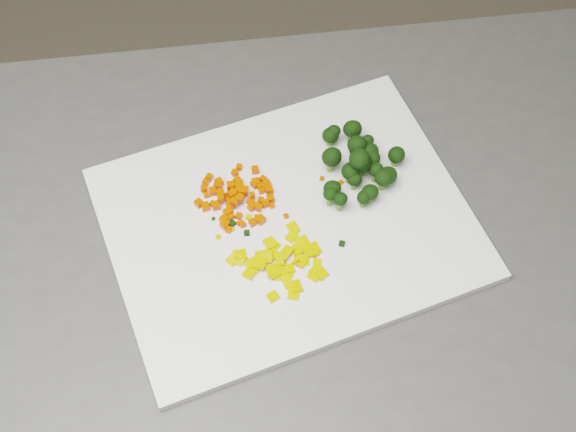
# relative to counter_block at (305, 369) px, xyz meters

# --- Properties ---
(counter_block) EXTENTS (1.00, 0.79, 0.90)m
(counter_block) POSITION_rel_counter_block_xyz_m (0.00, 0.00, 0.00)
(counter_block) COLOR #4B4B48
(counter_block) RESTS_ON ground
(cutting_board) EXTENTS (0.51, 0.47, 0.01)m
(cutting_board) POSITION_rel_counter_block_xyz_m (-0.03, 0.00, 0.46)
(cutting_board) COLOR white
(cutting_board) RESTS_ON counter_block
(carrot_pile) EXTENTS (0.09, 0.09, 0.03)m
(carrot_pile) POSITION_rel_counter_block_xyz_m (-0.09, 0.03, 0.47)
(carrot_pile) COLOR #E53E02
(carrot_pile) RESTS_ON cutting_board
(pepper_pile) EXTENTS (0.11, 0.11, 0.01)m
(pepper_pile) POSITION_rel_counter_block_xyz_m (-0.04, -0.05, 0.47)
(pepper_pile) COLOR gold
(pepper_pile) RESTS_ON cutting_board
(broccoli_pile) EXTENTS (0.11, 0.11, 0.05)m
(broccoli_pile) POSITION_rel_counter_block_xyz_m (0.04, 0.07, 0.49)
(broccoli_pile) COLOR black
(broccoli_pile) RESTS_ON cutting_board
(carrot_cube_0) EXTENTS (0.01, 0.01, 0.01)m
(carrot_cube_0) POSITION_rel_counter_block_xyz_m (-0.06, 0.02, 0.46)
(carrot_cube_0) COLOR #E53E02
(carrot_cube_0) RESTS_ON carrot_pile
(carrot_cube_1) EXTENTS (0.01, 0.01, 0.01)m
(carrot_cube_1) POSITION_rel_counter_block_xyz_m (-0.11, 0.02, 0.47)
(carrot_cube_1) COLOR #E53E02
(carrot_cube_1) RESTS_ON carrot_pile
(carrot_cube_2) EXTENTS (0.01, 0.01, 0.01)m
(carrot_cube_2) POSITION_rel_counter_block_xyz_m (-0.08, 0.03, 0.47)
(carrot_cube_2) COLOR #E53E02
(carrot_cube_2) RESTS_ON carrot_pile
(carrot_cube_3) EXTENTS (0.01, 0.01, 0.01)m
(carrot_cube_3) POSITION_rel_counter_block_xyz_m (-0.10, 0.03, 0.46)
(carrot_cube_3) COLOR #E53E02
(carrot_cube_3) RESTS_ON carrot_pile
(carrot_cube_4) EXTENTS (0.01, 0.01, 0.01)m
(carrot_cube_4) POSITION_rel_counter_block_xyz_m (-0.07, 0.05, 0.47)
(carrot_cube_4) COLOR #E53E02
(carrot_cube_4) RESTS_ON carrot_pile
(carrot_cube_5) EXTENTS (0.01, 0.01, 0.01)m
(carrot_cube_5) POSITION_rel_counter_block_xyz_m (-0.10, -0.01, 0.47)
(carrot_cube_5) COLOR #E53E02
(carrot_cube_5) RESTS_ON carrot_pile
(carrot_cube_6) EXTENTS (0.01, 0.01, 0.01)m
(carrot_cube_6) POSITION_rel_counter_block_xyz_m (-0.06, -0.00, 0.47)
(carrot_cube_6) COLOR #E53E02
(carrot_cube_6) RESTS_ON carrot_pile
(carrot_cube_7) EXTENTS (0.01, 0.01, 0.01)m
(carrot_cube_7) POSITION_rel_counter_block_xyz_m (-0.10, -0.02, 0.46)
(carrot_cube_7) COLOR #E53E02
(carrot_cube_7) RESTS_ON carrot_pile
(carrot_cube_8) EXTENTS (0.01, 0.01, 0.01)m
(carrot_cube_8) POSITION_rel_counter_block_xyz_m (-0.09, 0.03, 0.47)
(carrot_cube_8) COLOR #E53E02
(carrot_cube_8) RESTS_ON carrot_pile
(carrot_cube_9) EXTENTS (0.01, 0.01, 0.01)m
(carrot_cube_9) POSITION_rel_counter_block_xyz_m (-0.07, 0.05, 0.47)
(carrot_cube_9) COLOR #E53E02
(carrot_cube_9) RESTS_ON carrot_pile
(carrot_cube_10) EXTENTS (0.01, 0.01, 0.01)m
(carrot_cube_10) POSITION_rel_counter_block_xyz_m (-0.08, -0.01, 0.46)
(carrot_cube_10) COLOR #E53E02
(carrot_cube_10) RESTS_ON carrot_pile
(carrot_cube_11) EXTENTS (0.01, 0.01, 0.01)m
(carrot_cube_11) POSITION_rel_counter_block_xyz_m (-0.10, -0.00, 0.46)
(carrot_cube_11) COLOR #E53E02
(carrot_cube_11) RESTS_ON carrot_pile
(carrot_cube_12) EXTENTS (0.01, 0.01, 0.01)m
(carrot_cube_12) POSITION_rel_counter_block_xyz_m (-0.13, 0.03, 0.46)
(carrot_cube_12) COLOR #E53E02
(carrot_cube_12) RESTS_ON carrot_pile
(carrot_cube_13) EXTENTS (0.01, 0.01, 0.01)m
(carrot_cube_13) POSITION_rel_counter_block_xyz_m (-0.09, 0.00, 0.46)
(carrot_cube_13) COLOR #E53E02
(carrot_cube_13) RESTS_ON carrot_pile
(carrot_cube_14) EXTENTS (0.01, 0.01, 0.01)m
(carrot_cube_14) POSITION_rel_counter_block_xyz_m (-0.06, 0.03, 0.46)
(carrot_cube_14) COLOR #E53E02
(carrot_cube_14) RESTS_ON carrot_pile
(carrot_cube_15) EXTENTS (0.01, 0.01, 0.01)m
(carrot_cube_15) POSITION_rel_counter_block_xyz_m (-0.06, 0.06, 0.46)
(carrot_cube_15) COLOR #E53E02
(carrot_cube_15) RESTS_ON carrot_pile
(carrot_cube_16) EXTENTS (0.01, 0.01, 0.01)m
(carrot_cube_16) POSITION_rel_counter_block_xyz_m (-0.12, 0.03, 0.47)
(carrot_cube_16) COLOR #E53E02
(carrot_cube_16) RESTS_ON carrot_pile
(carrot_cube_17) EXTENTS (0.01, 0.01, 0.01)m
(carrot_cube_17) POSITION_rel_counter_block_xyz_m (-0.07, 0.02, 0.47)
(carrot_cube_17) COLOR #E53E02
(carrot_cube_17) RESTS_ON carrot_pile
(carrot_cube_18) EXTENTS (0.01, 0.01, 0.01)m
(carrot_cube_18) POSITION_rel_counter_block_xyz_m (-0.12, 0.02, 0.46)
(carrot_cube_18) COLOR #E53E02
(carrot_cube_18) RESTS_ON carrot_pile
(carrot_cube_19) EXTENTS (0.01, 0.01, 0.01)m
(carrot_cube_19) POSITION_rel_counter_block_xyz_m (-0.10, 0.03, 0.47)
(carrot_cube_19) COLOR #E53E02
(carrot_cube_19) RESTS_ON carrot_pile
(carrot_cube_20) EXTENTS (0.01, 0.01, 0.01)m
(carrot_cube_20) POSITION_rel_counter_block_xyz_m (-0.09, 0.05, 0.47)
(carrot_cube_20) COLOR #E53E02
(carrot_cube_20) RESTS_ON carrot_pile
(carrot_cube_21) EXTENTS (0.01, 0.01, 0.01)m
(carrot_cube_21) POSITION_rel_counter_block_xyz_m (-0.09, 0.02, 0.46)
(carrot_cube_21) COLOR #E53E02
(carrot_cube_21) RESTS_ON carrot_pile
(carrot_cube_22) EXTENTS (0.01, 0.01, 0.01)m
(carrot_cube_22) POSITION_rel_counter_block_xyz_m (-0.10, -0.01, 0.47)
(carrot_cube_22) COLOR #E53E02
(carrot_cube_22) RESTS_ON carrot_pile
(carrot_cube_23) EXTENTS (0.01, 0.01, 0.01)m
(carrot_cube_23) POSITION_rel_counter_block_xyz_m (-0.10, 0.02, 0.46)
(carrot_cube_23) COLOR #E53E02
(carrot_cube_23) RESTS_ON carrot_pile
(carrot_cube_24) EXTENTS (0.01, 0.01, 0.01)m
(carrot_cube_24) POSITION_rel_counter_block_xyz_m (-0.09, 0.03, 0.47)
(carrot_cube_24) COLOR #E53E02
(carrot_cube_24) RESTS_ON carrot_pile
(carrot_cube_25) EXTENTS (0.01, 0.01, 0.01)m
(carrot_cube_25) POSITION_rel_counter_block_xyz_m (-0.09, 0.04, 0.47)
(carrot_cube_25) COLOR #E53E02
(carrot_cube_25) RESTS_ON carrot_pile
(carrot_cube_26) EXTENTS (0.01, 0.01, 0.01)m
(carrot_cube_26) POSITION_rel_counter_block_xyz_m (-0.11, 0.01, 0.47)
(carrot_cube_26) COLOR #E53E02
(carrot_cube_26) RESTS_ON carrot_pile
(carrot_cube_27) EXTENTS (0.01, 0.01, 0.01)m
(carrot_cube_27) POSITION_rel_counter_block_xyz_m (-0.09, 0.02, 0.47)
(carrot_cube_27) COLOR #E53E02
(carrot_cube_27) RESTS_ON carrot_pile
(carrot_cube_28) EXTENTS (0.01, 0.01, 0.01)m
(carrot_cube_28) POSITION_rel_counter_block_xyz_m (-0.09, 0.00, 0.46)
(carrot_cube_28) COLOR #E53E02
(carrot_cube_28) RESTS_ON carrot_pile
(carrot_cube_29) EXTENTS (0.01, 0.01, 0.01)m
(carrot_cube_29) POSITION_rel_counter_block_xyz_m (-0.10, 0.06, 0.46)
(carrot_cube_29) COLOR #E53E02
(carrot_cube_29) RESTS_ON carrot_pile
(carrot_cube_30) EXTENTS (0.01, 0.01, 0.01)m
(carrot_cube_30) POSITION_rel_counter_block_xyz_m (-0.05, 0.04, 0.47)
(carrot_cube_30) COLOR #E53E02
(carrot_cube_30) RESTS_ON carrot_pile
(carrot_cube_31) EXTENTS (0.01, 0.01, 0.01)m
(carrot_cube_31) POSITION_rel_counter_block_xyz_m (-0.09, 0.02, 0.47)
(carrot_cube_31) COLOR #E53E02
(carrot_cube_31) RESTS_ON carrot_pile
(carrot_cube_32) EXTENTS (0.01, 0.01, 0.01)m
(carrot_cube_32) POSITION_rel_counter_block_xyz_m (-0.12, 0.04, 0.46)
(carrot_cube_32) COLOR #E53E02
(carrot_cube_32) RESTS_ON carrot_pile
(carrot_cube_33) EXTENTS (0.01, 0.01, 0.01)m
(carrot_cube_33) POSITION_rel_counter_block_xyz_m (-0.09, 0.03, 0.47)
(carrot_cube_33) COLOR #E53E02
(carrot_cube_33) RESTS_ON carrot_pile
(carrot_cube_34) EXTENTS (0.01, 0.01, 0.01)m
(carrot_cube_34) POSITION_rel_counter_block_xyz_m (-0.06, -0.00, 0.47)
(carrot_cube_34) COLOR #E53E02
(carrot_cube_34) RESTS_ON carrot_pile
(carrot_cube_35) EXTENTS (0.01, 0.01, 0.01)m
(carrot_cube_35) POSITION_rel_counter_block_xyz_m (-0.09, 0.03, 0.46)
(carrot_cube_35) COLOR #E53E02
(carrot_cube_35) RESTS_ON carrot_pile
(carrot_cube_36) EXTENTS (0.01, 0.01, 0.01)m
(carrot_cube_36) POSITION_rel_counter_block_xyz_m (-0.12, 0.05, 0.47)
(carrot_cube_36) COLOR #E53E02
(carrot_cube_36) RESTS_ON carrot_pile
(carrot_cube_37) EXTENTS (0.01, 0.01, 0.01)m
(carrot_cube_37) POSITION_rel_counter_block_xyz_m (-0.06, 0.04, 0.46)
(carrot_cube_37) COLOR #E53E02
(carrot_cube_37) RESTS_ON carrot_pile
(carrot_cube_38) EXTENTS (0.01, 0.01, 0.01)m
(carrot_cube_38) POSITION_rel_counter_block_xyz_m (-0.13, 0.05, 0.46)
(carrot_cube_38) COLOR #E53E02
(carrot_cube_38) RESTS_ON carrot_pile
(carrot_cube_39) EXTENTS (0.01, 0.01, 0.01)m
(carrot_cube_39) POSITION_rel_counter_block_xyz_m (-0.10, 0.04, 0.46)
(carrot_cube_39) COLOR #E53E02
(carrot_cube_39) RESTS_ON carrot_pile
(carrot_cube_40) EXTENTS (0.01, 0.01, 0.01)m
(carrot_cube_40) POSITION_rel_counter_block_xyz_m (-0.08, 0.03, 0.47)
(carrot_cube_40) COLOR #E53E02
(carrot_cube_40) RESTS_ON carrot_pile
(carrot_cube_41) EXTENTS (0.01, 0.01, 0.01)m
(carrot_cube_41) POSITION_rel_counter_block_xyz_m (-0.10, 0.01, 0.47)
(carrot_cube_41) COLOR #E53E02
(carrot_cube_41) RESTS_ON carrot_pile
(carrot_cube_42) EXTENTS (0.01, 0.01, 0.01)m
(carrot_cube_42) POSITION_rel_counter_block_xyz_m (-0.10, -0.01, 0.46)
(carrot_cube_42) COLOR #E53E02
(carrot_cube_42) RESTS_ON carrot_pile
(carrot_cube_43) EXTENTS (0.01, 0.01, 0.01)m
(carrot_cube_43) POSITION_rel_counter_block_xyz_m (-0.14, 0.02, 0.47)
(carrot_cube_43) COLOR #E53E02
(carrot_cube_43) RESTS_ON carrot_pile
(carrot_cube_44) EXTENTS (0.01, 0.01, 0.01)m
(carrot_cube_44) POSITION_rel_counter_block_xyz_m (-0.07, 0.05, 0.46)
(carrot_cube_44) COLOR #E53E02
(carrot_cube_44) RESTS_ON carrot_pile
(carrot_cube_45) EXTENTS (0.01, 0.01, 0.01)m
(carrot_cube_45) POSITION_rel_counter_block_xyz_m (-0.11, 0.03, 0.47)
(carrot_cube_45) COLOR #E53E02
(carrot_cube_45) RESTS_ON carrot_pile
(carrot_cube_46) EXTENTS (0.01, 0.01, 0.01)m
(carrot_cube_46) POSITION_rel_counter_block_xyz_m (-0.10, 0.03, 0.47)
(carrot_cube_46) COLOR #E53E02
(carrot_cube_46) RESTS_ON carrot_pile
(carrot_cube_47) EXTENTS (0.01, 0.01, 0.01)m
(carrot_cube_47) POSITION_rel_counter_block_xyz_m (-0.10, 0.06, 0.46)
(carrot_cube_47) COLOR #E53E02
(carrot_cube_47) RESTS_ON carrot_pile
(carrot_cube_48) EXTENTS (0.01, 0.01, 0.01)m
(carrot_cube_48) POSITION_rel_counter_block_xyz_m (-0.07, 0.01, 0.46)
(carrot_cube_48) COLOR #E53E02
(carrot_cube_48) RESTS_ON carrot_pile
(carrot_cube_49) EXTENTS (0.01, 0.01, 0.01)m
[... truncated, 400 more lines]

